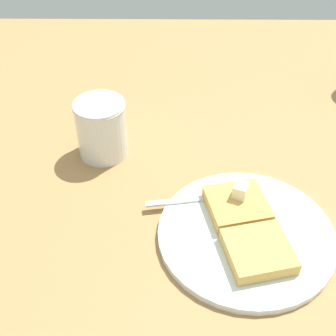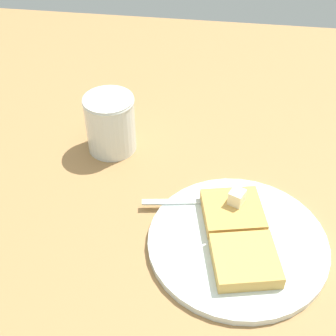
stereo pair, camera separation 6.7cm
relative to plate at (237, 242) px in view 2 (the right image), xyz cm
name	(u,v)px [view 2 (the right image)]	position (x,y,z in cm)	size (l,w,h in cm)	color
table_surface	(156,212)	(-5.58, -11.85, -1.86)	(127.93, 127.93, 2.52)	#A17545
plate	(237,242)	(0.00, 0.00, 0.00)	(23.73, 23.73, 1.08)	silver
toast_slice_left	(233,212)	(-3.99, -0.93, 1.44)	(7.76, 7.94, 1.92)	gold
toast_slice_middle	(245,260)	(3.99, 0.93, 1.44)	(7.76, 7.94, 1.92)	tan
butter_pat_primary	(237,197)	(-4.96, -0.58, 3.42)	(2.04, 1.84, 2.04)	#F8EEC7
fork	(206,200)	(-6.57, -4.77, 0.66)	(3.92, 16.03, 0.36)	silver
syrup_jar	(111,126)	(-17.95, -21.14, 3.65)	(8.08, 8.08, 9.49)	#592C0A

